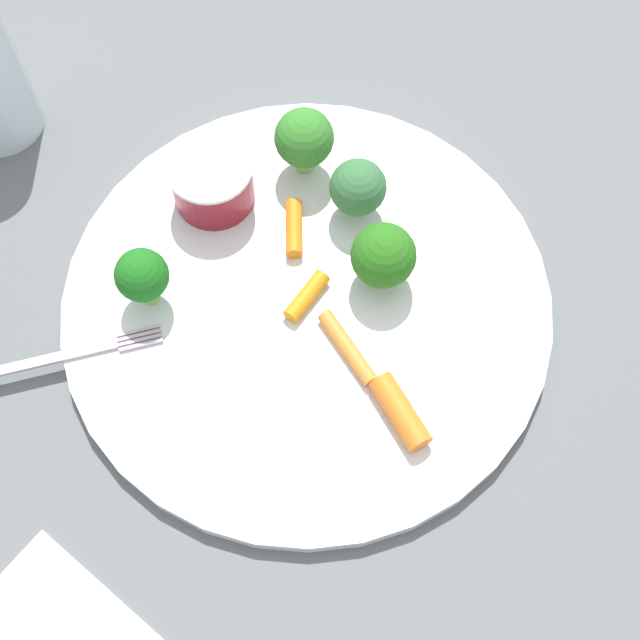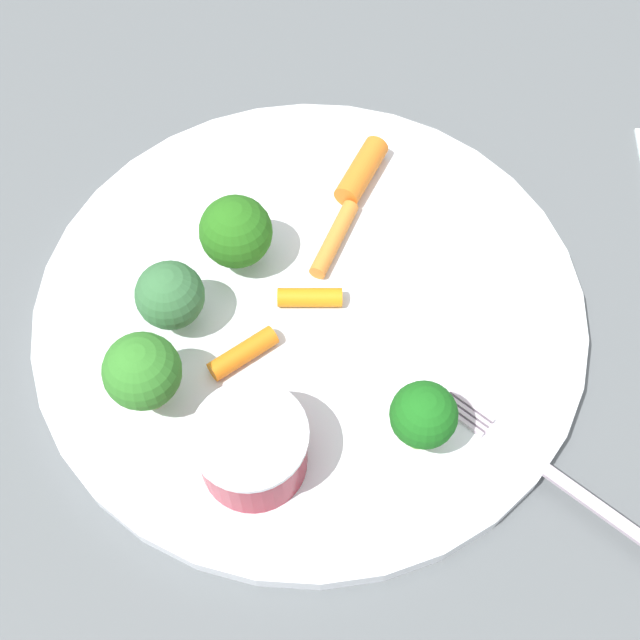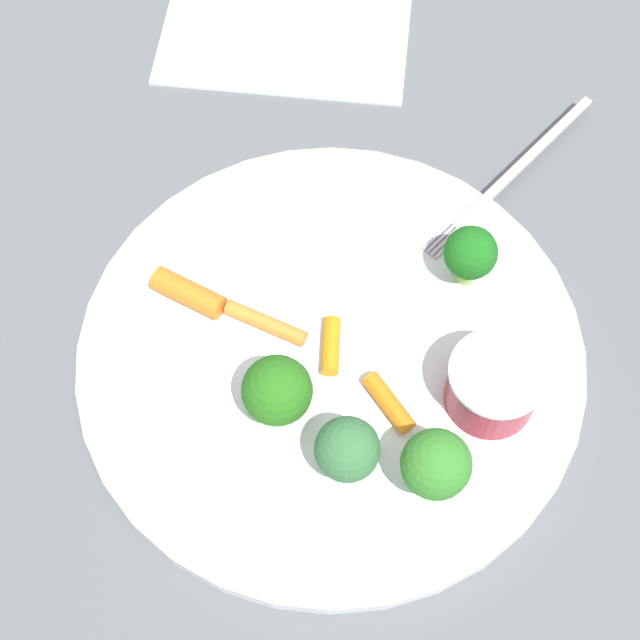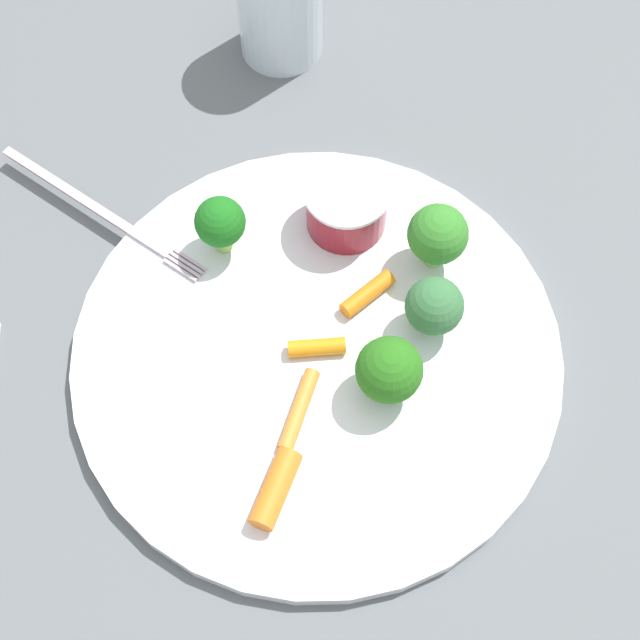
# 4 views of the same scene
# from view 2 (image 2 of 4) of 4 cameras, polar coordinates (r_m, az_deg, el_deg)

# --- Properties ---
(ground_plane) EXTENTS (2.40, 2.40, 0.00)m
(ground_plane) POSITION_cam_2_polar(r_m,az_deg,el_deg) (0.48, -0.69, 0.47)
(ground_plane) COLOR #595E61
(plate) EXTENTS (0.32, 0.32, 0.01)m
(plate) POSITION_cam_2_polar(r_m,az_deg,el_deg) (0.48, -0.70, 0.85)
(plate) COLOR white
(plate) RESTS_ON ground_plane
(sauce_cup) EXTENTS (0.06, 0.06, 0.04)m
(sauce_cup) POSITION_cam_2_polar(r_m,az_deg,el_deg) (0.41, -4.79, -8.93)
(sauce_cup) COLOR maroon
(sauce_cup) RESTS_ON plate
(broccoli_floret_0) EXTENTS (0.03, 0.03, 0.05)m
(broccoli_floret_0) POSITION_cam_2_polar(r_m,az_deg,el_deg) (0.41, 7.25, -6.69)
(broccoli_floret_0) COLOR #8EC357
(broccoli_floret_0) RESTS_ON plate
(broccoli_floret_1) EXTENTS (0.04, 0.04, 0.05)m
(broccoli_floret_1) POSITION_cam_2_polar(r_m,az_deg,el_deg) (0.45, -10.46, 1.69)
(broccoli_floret_1) COLOR #7EBE67
(broccoli_floret_1) RESTS_ON plate
(broccoli_floret_2) EXTENTS (0.04, 0.04, 0.05)m
(broccoli_floret_2) POSITION_cam_2_polar(r_m,az_deg,el_deg) (0.42, -12.32, -3.59)
(broccoli_floret_2) COLOR #88C467
(broccoli_floret_2) RESTS_ON plate
(broccoli_floret_3) EXTENTS (0.04, 0.04, 0.05)m
(broccoli_floret_3) POSITION_cam_2_polar(r_m,az_deg,el_deg) (0.47, -5.92, 6.16)
(broccoli_floret_3) COLOR #7FBF6B
(broccoli_floret_3) RESTS_ON plate
(carrot_stick_0) EXTENTS (0.05, 0.04, 0.02)m
(carrot_stick_0) POSITION_cam_2_polar(r_m,az_deg,el_deg) (0.52, 2.93, 10.37)
(carrot_stick_0) COLOR orange
(carrot_stick_0) RESTS_ON plate
(carrot_stick_1) EXTENTS (0.02, 0.04, 0.01)m
(carrot_stick_1) POSITION_cam_2_polar(r_m,az_deg,el_deg) (0.47, -1.09, 1.42)
(carrot_stick_1) COLOR orange
(carrot_stick_1) RESTS_ON plate
(carrot_stick_2) EXTENTS (0.03, 0.04, 0.01)m
(carrot_stick_2) POSITION_cam_2_polar(r_m,az_deg,el_deg) (0.45, -5.41, -2.33)
(carrot_stick_2) COLOR orange
(carrot_stick_2) RESTS_ON plate
(carrot_stick_3) EXTENTS (0.05, 0.04, 0.01)m
(carrot_stick_3) POSITION_cam_2_polar(r_m,az_deg,el_deg) (0.49, 1.01, 5.70)
(carrot_stick_3) COLOR orange
(carrot_stick_3) RESTS_ON plate
(fork) EXTENTS (0.15, 0.11, 0.00)m
(fork) POSITION_cam_2_polar(r_m,az_deg,el_deg) (0.44, 18.07, -11.76)
(fork) COLOR #BEACBC
(fork) RESTS_ON plate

